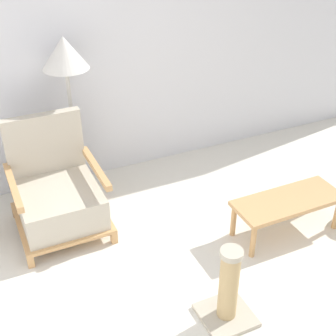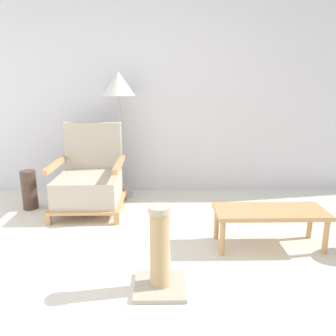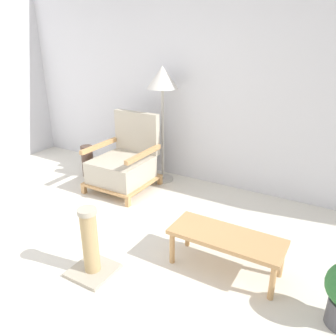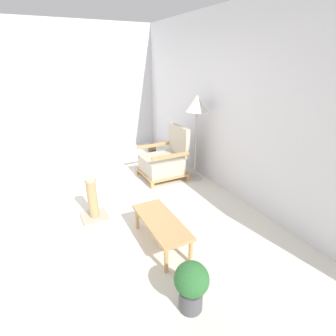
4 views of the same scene
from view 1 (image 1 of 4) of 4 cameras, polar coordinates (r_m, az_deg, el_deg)
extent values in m
cube|color=silver|center=(4.21, -10.21, 15.44)|extent=(8.00, 0.06, 2.70)
cube|color=tan|center=(3.72, -16.40, -10.85)|extent=(0.05, 0.05, 0.10)
cube|color=tan|center=(3.81, -6.60, -8.38)|extent=(0.05, 0.05, 0.10)
cube|color=tan|center=(4.27, -18.12, -5.04)|extent=(0.05, 0.05, 0.10)
cube|color=tan|center=(4.34, -9.59, -3.03)|extent=(0.05, 0.05, 0.10)
cube|color=tan|center=(3.98, -12.81, -5.92)|extent=(0.71, 0.74, 0.03)
cube|color=#BCB29E|center=(3.88, -13.00, -4.34)|extent=(0.63, 0.64, 0.27)
cube|color=#BCB29E|center=(3.97, -14.85, 2.94)|extent=(0.63, 0.08, 0.51)
cube|color=tan|center=(3.72, -18.36, -2.16)|extent=(0.05, 0.68, 0.05)
cube|color=tan|center=(3.81, -8.79, 0.04)|extent=(0.05, 0.68, 0.05)
cylinder|color=#B7B2A8|center=(4.47, -10.62, -2.59)|extent=(0.27, 0.27, 0.03)
cylinder|color=#B7B2A8|center=(4.18, -11.41, 4.21)|extent=(0.03, 0.03, 1.17)
cone|color=silver|center=(3.91, -12.53, 13.57)|extent=(0.38, 0.38, 0.26)
cube|color=tan|center=(3.86, 14.46, -3.91)|extent=(0.90, 0.36, 0.04)
cylinder|color=tan|center=(3.66, 10.33, -8.78)|extent=(0.04, 0.04, 0.29)
cylinder|color=tan|center=(3.84, 7.99, -6.36)|extent=(0.04, 0.04, 0.29)
cylinder|color=tan|center=(4.27, 17.39, -3.28)|extent=(0.04, 0.04, 0.29)
cube|color=#B2A893|center=(3.29, 7.07, -17.37)|extent=(0.34, 0.34, 0.03)
cylinder|color=tan|center=(3.09, 7.40, -14.07)|extent=(0.13, 0.13, 0.51)
cylinder|color=#B2A893|center=(2.90, 7.77, -10.27)|extent=(0.15, 0.15, 0.04)
camera|label=2|loc=(1.73, 51.52, -26.60)|focal=35.00mm
camera|label=3|loc=(2.95, 57.64, 2.73)|focal=35.00mm
camera|label=4|loc=(4.60, 50.30, 14.79)|focal=28.00mm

